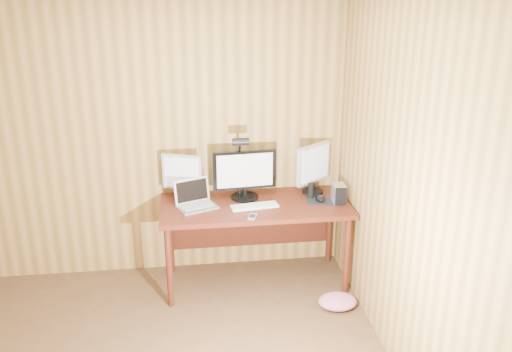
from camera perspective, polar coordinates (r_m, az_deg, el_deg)
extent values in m
plane|color=#A1783A|center=(4.77, -11.84, 3.81)|extent=(4.00, 0.00, 4.00)
plane|color=#A1783A|center=(3.18, 18.71, -5.06)|extent=(0.00, 4.00, 4.00)
cube|color=#4A1B0F|center=(4.61, -0.08, -3.18)|extent=(1.60, 0.70, 0.04)
cube|color=#4A1B0F|center=(5.01, -0.55, -4.65)|extent=(1.48, 0.02, 0.51)
cylinder|color=#4A1B0F|center=(4.49, -9.14, -9.48)|extent=(0.05, 0.05, 0.71)
cylinder|color=#4A1B0F|center=(5.00, -9.00, -6.24)|extent=(0.05, 0.05, 0.71)
cylinder|color=#4A1B0F|center=(4.66, 9.54, -8.31)|extent=(0.05, 0.05, 0.71)
cylinder|color=#4A1B0F|center=(5.16, 7.72, -5.32)|extent=(0.05, 0.05, 0.71)
cylinder|color=black|center=(4.72, -1.19, -2.21)|extent=(0.24, 0.24, 0.02)
cylinder|color=black|center=(4.70, -1.20, -1.71)|extent=(0.04, 0.04, 0.07)
cube|color=black|center=(4.63, -1.22, 0.65)|extent=(0.55, 0.08, 0.34)
cube|color=silver|center=(4.61, -1.17, 0.57)|extent=(0.48, 0.04, 0.29)
cylinder|color=black|center=(4.75, -7.64, -2.27)|extent=(0.17, 0.17, 0.02)
cylinder|color=black|center=(4.73, -7.67, -1.74)|extent=(0.03, 0.03, 0.07)
cube|color=silver|center=(4.66, -7.78, 0.43)|extent=(0.34, 0.15, 0.31)
cube|color=silver|center=(4.65, -7.86, 0.35)|extent=(0.29, 0.11, 0.26)
cylinder|color=black|center=(4.86, 5.95, -1.64)|extent=(0.19, 0.19, 0.02)
cylinder|color=black|center=(4.84, 5.98, -1.07)|extent=(0.04, 0.04, 0.08)
cube|color=silver|center=(4.77, 6.07, 1.33)|extent=(0.34, 0.27, 0.34)
cube|color=silver|center=(4.76, 6.26, 1.27)|extent=(0.28, 0.21, 0.30)
cube|color=silver|center=(4.55, -6.20, -3.26)|extent=(0.37, 0.31, 0.02)
cube|color=silver|center=(4.60, -6.79, -1.51)|extent=(0.30, 0.16, 0.21)
cube|color=black|center=(4.60, -6.79, -1.51)|extent=(0.27, 0.13, 0.17)
cube|color=#B2B2B7|center=(4.54, -6.21, -3.15)|extent=(0.29, 0.22, 0.00)
cube|color=white|center=(4.53, -0.15, -3.20)|extent=(0.41, 0.17, 0.02)
cube|color=white|center=(4.53, -0.15, -3.08)|extent=(0.38, 0.15, 0.00)
cube|color=black|center=(4.69, 6.75, -2.61)|extent=(0.26, 0.23, 0.00)
ellipsoid|color=black|center=(4.68, 6.77, -2.35)|extent=(0.09, 0.13, 0.04)
cube|color=silver|center=(4.66, 8.69, -1.82)|extent=(0.10, 0.14, 0.16)
cube|color=black|center=(4.59, 8.92, -2.16)|extent=(0.10, 0.01, 0.16)
cube|color=silver|center=(4.34, -0.37, -4.30)|extent=(0.09, 0.12, 0.01)
cube|color=black|center=(4.34, -0.37, -4.21)|extent=(0.06, 0.08, 0.00)
cylinder|color=black|center=(4.73, 5.80, -1.57)|extent=(0.05, 0.05, 0.13)
cube|color=black|center=(4.78, -1.73, -2.18)|extent=(0.05, 0.06, 0.06)
cylinder|color=black|center=(4.71, -1.76, 0.11)|extent=(0.03, 0.03, 0.39)
sphere|color=black|center=(4.65, -1.78, 2.35)|extent=(0.04, 0.04, 0.04)
cylinder|color=black|center=(4.57, -1.72, 3.01)|extent=(0.02, 0.14, 0.16)
cylinder|color=black|center=(4.47, -1.63, 3.62)|extent=(0.14, 0.06, 0.06)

